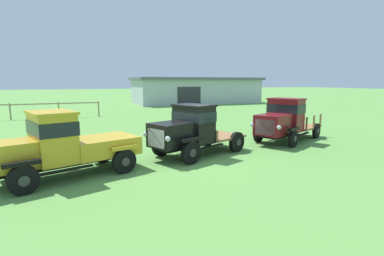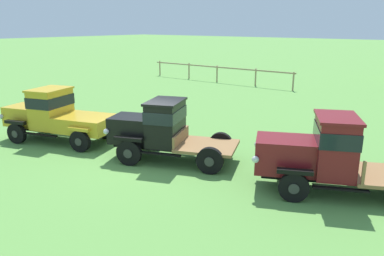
% 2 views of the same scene
% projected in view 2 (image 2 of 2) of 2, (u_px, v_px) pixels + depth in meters
% --- Properties ---
extents(ground_plane, '(240.00, 240.00, 0.00)m').
position_uv_depth(ground_plane, '(147.00, 161.00, 13.29)').
color(ground_plane, '#5B9342').
extents(paddock_fence, '(13.71, 0.56, 1.35)m').
position_uv_depth(paddock_fence, '(218.00, 70.00, 31.20)').
color(paddock_fence, '#997F60').
rests_on(paddock_fence, ground).
extents(vintage_truck_foreground_near, '(5.10, 3.11, 2.18)m').
position_uv_depth(vintage_truck_foreground_near, '(57.00, 115.00, 15.35)').
color(vintage_truck_foreground_near, black).
rests_on(vintage_truck_foreground_near, ground).
extents(vintage_truck_second_in_line, '(4.84, 3.27, 2.16)m').
position_uv_depth(vintage_truck_second_in_line, '(160.00, 129.00, 13.20)').
color(vintage_truck_second_in_line, black).
rests_on(vintage_truck_second_in_line, ground).
extents(vintage_truck_midrow_center, '(5.24, 3.68, 2.25)m').
position_uv_depth(vintage_truck_midrow_center, '(324.00, 153.00, 10.63)').
color(vintage_truck_midrow_center, black).
rests_on(vintage_truck_midrow_center, ground).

